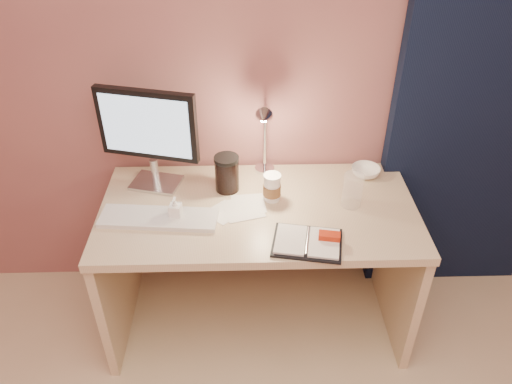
{
  "coord_description": "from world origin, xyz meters",
  "views": [
    {
      "loc": [
        -0.06,
        -0.37,
        2.06
      ],
      "look_at": [
        -0.01,
        1.33,
        0.85
      ],
      "focal_mm": 35.0,
      "sensor_mm": 36.0,
      "label": 1
    }
  ],
  "objects_px": {
    "keyboard": "(159,218)",
    "coffee_cup": "(272,188)",
    "dark_jar": "(227,175)",
    "planner": "(309,242)",
    "clear_cup": "(353,190)",
    "desk": "(258,236)",
    "desk_lamp": "(268,135)",
    "bowl": "(366,172)",
    "monitor": "(149,130)",
    "lotion_bottle": "(175,209)"
  },
  "relations": [
    {
      "from": "bowl",
      "to": "dark_jar",
      "type": "height_order",
      "value": "dark_jar"
    },
    {
      "from": "planner",
      "to": "bowl",
      "type": "distance_m",
      "value": 0.59
    },
    {
      "from": "monitor",
      "to": "desk_lamp",
      "type": "xyz_separation_m",
      "value": [
        0.52,
        0.01,
        -0.03
      ]
    },
    {
      "from": "coffee_cup",
      "to": "dark_jar",
      "type": "relative_size",
      "value": 0.84
    },
    {
      "from": "coffee_cup",
      "to": "desk_lamp",
      "type": "relative_size",
      "value": 0.32
    },
    {
      "from": "desk_lamp",
      "to": "desk",
      "type": "bearing_deg",
      "value": -106.12
    },
    {
      "from": "dark_jar",
      "to": "desk_lamp",
      "type": "xyz_separation_m",
      "value": [
        0.19,
        0.05,
        0.18
      ]
    },
    {
      "from": "monitor",
      "to": "desk_lamp",
      "type": "distance_m",
      "value": 0.52
    },
    {
      "from": "bowl",
      "to": "coffee_cup",
      "type": "bearing_deg",
      "value": -158.67
    },
    {
      "from": "monitor",
      "to": "dark_jar",
      "type": "relative_size",
      "value": 3.11
    },
    {
      "from": "planner",
      "to": "desk_lamp",
      "type": "height_order",
      "value": "desk_lamp"
    },
    {
      "from": "lotion_bottle",
      "to": "dark_jar",
      "type": "height_order",
      "value": "dark_jar"
    },
    {
      "from": "planner",
      "to": "clear_cup",
      "type": "height_order",
      "value": "clear_cup"
    },
    {
      "from": "keyboard",
      "to": "desk",
      "type": "bearing_deg",
      "value": 24.39
    },
    {
      "from": "monitor",
      "to": "lotion_bottle",
      "type": "relative_size",
      "value": 4.37
    },
    {
      "from": "monitor",
      "to": "planner",
      "type": "bearing_deg",
      "value": -18.53
    },
    {
      "from": "bowl",
      "to": "lotion_bottle",
      "type": "bearing_deg",
      "value": -160.38
    },
    {
      "from": "keyboard",
      "to": "dark_jar",
      "type": "distance_m",
      "value": 0.37
    },
    {
      "from": "keyboard",
      "to": "desk_lamp",
      "type": "distance_m",
      "value": 0.6
    },
    {
      "from": "keyboard",
      "to": "lotion_bottle",
      "type": "distance_m",
      "value": 0.09
    },
    {
      "from": "keyboard",
      "to": "planner",
      "type": "xyz_separation_m",
      "value": [
        0.62,
        -0.17,
        0.0
      ]
    },
    {
      "from": "planner",
      "to": "clear_cup",
      "type": "distance_m",
      "value": 0.34
    },
    {
      "from": "coffee_cup",
      "to": "dark_jar",
      "type": "distance_m",
      "value": 0.22
    },
    {
      "from": "planner",
      "to": "dark_jar",
      "type": "xyz_separation_m",
      "value": [
        -0.34,
        0.39,
        0.07
      ]
    },
    {
      "from": "clear_cup",
      "to": "dark_jar",
      "type": "xyz_separation_m",
      "value": [
        -0.55,
        0.14,
        -0.0
      ]
    },
    {
      "from": "keyboard",
      "to": "coffee_cup",
      "type": "relative_size",
      "value": 3.87
    },
    {
      "from": "keyboard",
      "to": "bowl",
      "type": "height_order",
      "value": "bowl"
    },
    {
      "from": "coffee_cup",
      "to": "bowl",
      "type": "distance_m",
      "value": 0.5
    },
    {
      "from": "keyboard",
      "to": "dark_jar",
      "type": "height_order",
      "value": "dark_jar"
    },
    {
      "from": "desk",
      "to": "lotion_bottle",
      "type": "xyz_separation_m",
      "value": [
        -0.35,
        -0.14,
        0.28
      ]
    },
    {
      "from": "keyboard",
      "to": "bowl",
      "type": "relative_size",
      "value": 3.61
    },
    {
      "from": "bowl",
      "to": "monitor",
      "type": "bearing_deg",
      "value": -177.14
    },
    {
      "from": "bowl",
      "to": "desk",
      "type": "bearing_deg",
      "value": -162.1
    },
    {
      "from": "keyboard",
      "to": "desk_lamp",
      "type": "bearing_deg",
      "value": 35.25
    },
    {
      "from": "coffee_cup",
      "to": "dark_jar",
      "type": "height_order",
      "value": "dark_jar"
    },
    {
      "from": "desk",
      "to": "bowl",
      "type": "bearing_deg",
      "value": 17.9
    },
    {
      "from": "bowl",
      "to": "desk_lamp",
      "type": "height_order",
      "value": "desk_lamp"
    },
    {
      "from": "monitor",
      "to": "bowl",
      "type": "distance_m",
      "value": 1.03
    },
    {
      "from": "lotion_bottle",
      "to": "desk_lamp",
      "type": "xyz_separation_m",
      "value": [
        0.4,
        0.27,
        0.2
      ]
    },
    {
      "from": "desk",
      "to": "clear_cup",
      "type": "height_order",
      "value": "clear_cup"
    },
    {
      "from": "desk_lamp",
      "to": "lotion_bottle",
      "type": "bearing_deg",
      "value": -141.36
    },
    {
      "from": "desk",
      "to": "planner",
      "type": "distance_m",
      "value": 0.44
    },
    {
      "from": "keyboard",
      "to": "coffee_cup",
      "type": "bearing_deg",
      "value": 20.9
    },
    {
      "from": "desk",
      "to": "monitor",
      "type": "height_order",
      "value": "monitor"
    },
    {
      "from": "coffee_cup",
      "to": "bowl",
      "type": "height_order",
      "value": "coffee_cup"
    },
    {
      "from": "clear_cup",
      "to": "desk_lamp",
      "type": "relative_size",
      "value": 0.38
    },
    {
      "from": "planner",
      "to": "bowl",
      "type": "relative_size",
      "value": 2.22
    },
    {
      "from": "desk",
      "to": "lotion_bottle",
      "type": "distance_m",
      "value": 0.47
    },
    {
      "from": "planner",
      "to": "lotion_bottle",
      "type": "xyz_separation_m",
      "value": [
        -0.55,
        0.18,
        0.04
      ]
    },
    {
      "from": "desk",
      "to": "desk_lamp",
      "type": "distance_m",
      "value": 0.5
    }
  ]
}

